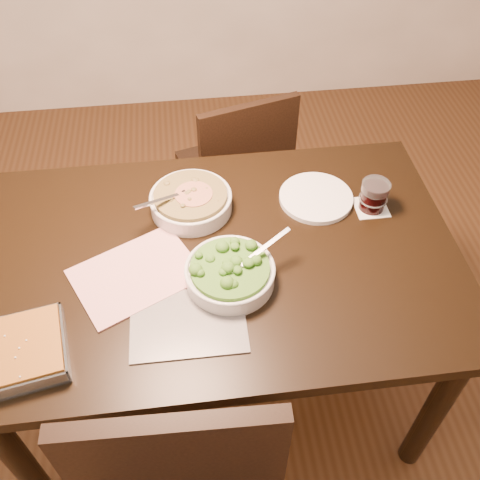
# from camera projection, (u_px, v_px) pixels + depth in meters

# --- Properties ---
(ground) EXTENTS (4.00, 4.00, 0.00)m
(ground) POSITION_uv_depth(u_px,v_px,m) (224.00, 380.00, 2.09)
(ground) COLOR #442713
(ground) RESTS_ON ground
(table) EXTENTS (1.40, 0.90, 0.75)m
(table) POSITION_uv_depth(u_px,v_px,m) (219.00, 274.00, 1.61)
(table) COLOR black
(table) RESTS_ON ground
(magazine_a) EXTENTS (0.40, 0.36, 0.01)m
(magazine_a) POSITION_uv_depth(u_px,v_px,m) (136.00, 274.00, 1.49)
(magazine_a) COLOR #B23245
(magazine_a) RESTS_ON table
(magazine_b) EXTENTS (0.30, 0.22, 0.01)m
(magazine_b) POSITION_uv_depth(u_px,v_px,m) (188.00, 322.00, 1.38)
(magazine_b) COLOR #24232A
(magazine_b) RESTS_ON table
(coaster) EXTENTS (0.10, 0.10, 0.00)m
(coaster) POSITION_uv_depth(u_px,v_px,m) (371.00, 207.00, 1.67)
(coaster) COLOR white
(coaster) RESTS_ON table
(stew_bowl) EXTENTS (0.26, 0.25, 0.10)m
(stew_bowl) POSITION_uv_depth(u_px,v_px,m) (191.00, 201.00, 1.64)
(stew_bowl) COLOR silver
(stew_bowl) RESTS_ON table
(broccoli_bowl) EXTENTS (0.27, 0.25, 0.09)m
(broccoli_bowl) POSITION_uv_depth(u_px,v_px,m) (230.00, 273.00, 1.45)
(broccoli_bowl) COLOR silver
(broccoli_bowl) RESTS_ON table
(baking_dish) EXTENTS (0.32, 0.26, 0.05)m
(baking_dish) POSITION_uv_depth(u_px,v_px,m) (5.00, 356.00, 1.29)
(baking_dish) COLOR silver
(baking_dish) RESTS_ON table
(wine_tumbler) EXTENTS (0.09, 0.09, 0.10)m
(wine_tumbler) POSITION_uv_depth(u_px,v_px,m) (374.00, 195.00, 1.63)
(wine_tumbler) COLOR black
(wine_tumbler) RESTS_ON coaster
(dinner_plate) EXTENTS (0.23, 0.23, 0.02)m
(dinner_plate) POSITION_uv_depth(u_px,v_px,m) (316.00, 198.00, 1.69)
(dinner_plate) COLOR white
(dinner_plate) RESTS_ON table
(chair_far) EXTENTS (0.49, 0.49, 0.84)m
(chair_far) POSITION_uv_depth(u_px,v_px,m) (238.00, 168.00, 2.24)
(chair_far) COLOR black
(chair_far) RESTS_ON ground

